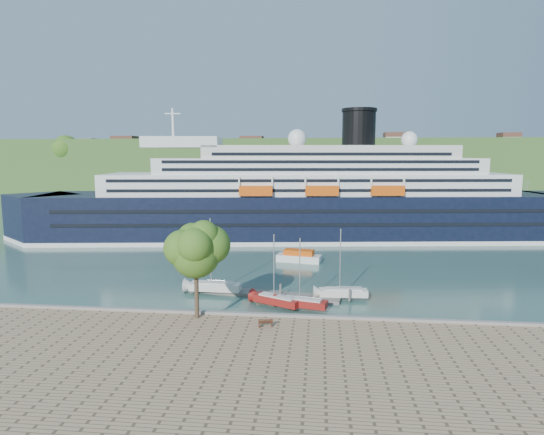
% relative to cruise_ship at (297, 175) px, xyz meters
% --- Properties ---
extents(ground, '(400.00, 400.00, 0.00)m').
position_rel_cruise_ship_xyz_m(ground, '(-2.19, -50.61, -13.85)').
color(ground, '#325952').
rests_on(ground, ground).
extents(far_hillside, '(400.00, 50.00, 24.00)m').
position_rel_cruise_ship_xyz_m(far_hillside, '(-2.19, 94.39, -1.85)').
color(far_hillside, '#396227').
rests_on(far_hillside, ground).
extents(quay_coping, '(220.00, 0.50, 0.30)m').
position_rel_cruise_ship_xyz_m(quay_coping, '(-2.19, -50.81, -12.70)').
color(quay_coping, slate).
rests_on(quay_coping, promenade).
extents(cruise_ship, '(124.66, 33.12, 27.71)m').
position_rel_cruise_ship_xyz_m(cruise_ship, '(0.00, 0.00, 0.00)').
color(cruise_ship, black).
rests_on(cruise_ship, ground).
extents(park_bench, '(1.60, 0.95, 0.96)m').
position_rel_cruise_ship_xyz_m(park_bench, '(-0.38, -53.85, -12.38)').
color(park_bench, '#4B2515').
rests_on(park_bench, promenade).
extents(promenade_tree, '(6.80, 6.80, 11.26)m').
position_rel_cruise_ship_xyz_m(promenade_tree, '(-7.84, -52.11, -7.22)').
color(promenade_tree, '#2E5716').
rests_on(promenade_tree, promenade).
extents(floating_pontoon, '(19.80, 5.62, 0.44)m').
position_rel_cruise_ship_xyz_m(floating_pontoon, '(-2.12, -40.78, -13.64)').
color(floating_pontoon, slate).
rests_on(floating_pontoon, ground).
extents(sailboat_white_near, '(7.44, 2.31, 9.52)m').
position_rel_cruise_ship_xyz_m(sailboat_white_near, '(-8.56, -40.68, -9.09)').
color(sailboat_white_near, silver).
rests_on(sailboat_white_near, ground).
extents(sailboat_red, '(6.62, 4.52, 8.39)m').
position_rel_cruise_ship_xyz_m(sailboat_red, '(-0.04, -45.00, -9.66)').
color(sailboat_red, maroon).
rests_on(sailboat_red, ground).
extents(sailboat_white_far, '(6.72, 2.17, 8.58)m').
position_rel_cruise_ship_xyz_m(sailboat_white_far, '(7.96, -41.20, -9.56)').
color(sailboat_white_far, silver).
rests_on(sailboat_white_far, ground).
extents(tender_launch, '(7.86, 3.92, 2.08)m').
position_rel_cruise_ship_xyz_m(tender_launch, '(1.50, -21.51, -12.82)').
color(tender_launch, '#E0510D').
rests_on(tender_launch, ground).
extents(sailboat_extra, '(6.53, 3.24, 8.13)m').
position_rel_cruise_ship_xyz_m(sailboat_extra, '(3.07, -45.56, -9.79)').
color(sailboat_extra, maroon).
rests_on(sailboat_extra, ground).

